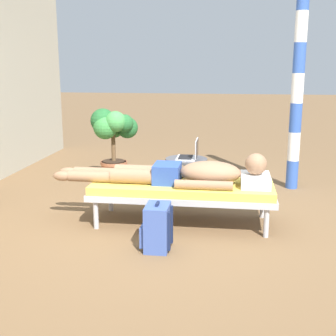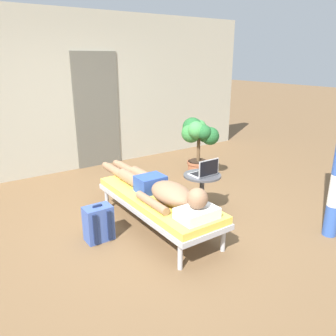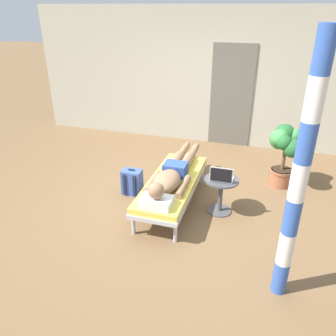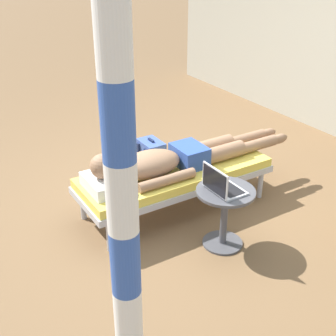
{
  "view_description": "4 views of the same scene",
  "coord_description": "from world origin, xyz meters",
  "px_view_note": "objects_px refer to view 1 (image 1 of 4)",
  "views": [
    {
      "loc": [
        -4.34,
        -0.56,
        1.59
      ],
      "look_at": [
        -0.16,
        0.02,
        0.61
      ],
      "focal_mm": 48.64,
      "sensor_mm": 36.0,
      "label": 1
    },
    {
      "loc": [
        -1.93,
        -3.13,
        1.95
      ],
      "look_at": [
        0.23,
        -0.02,
        0.69
      ],
      "focal_mm": 35.96,
      "sensor_mm": 36.0,
      "label": 2
    },
    {
      "loc": [
        1.2,
        -4.16,
        2.68
      ],
      "look_at": [
        -0.11,
        0.14,
        0.48
      ],
      "focal_mm": 35.73,
      "sensor_mm": 36.0,
      "label": 3
    },
    {
      "loc": [
        3.17,
        -2.12,
        2.35
      ],
      "look_at": [
        0.16,
        -0.26,
        0.53
      ],
      "focal_mm": 48.89,
      "sensor_mm": 36.0,
      "label": 4
    }
  ],
  "objects_px": {
    "potted_plant": "(112,134)",
    "person_reclining": "(186,174)",
    "side_table": "(186,173)",
    "lounge_chair": "(182,190)",
    "porch_post": "(297,88)",
    "backpack": "(157,228)",
    "laptop": "(191,154)"
  },
  "relations": [
    {
      "from": "side_table",
      "to": "person_reclining",
      "type": "bearing_deg",
      "value": -174.47
    },
    {
      "from": "porch_post",
      "to": "laptop",
      "type": "bearing_deg",
      "value": 123.36
    },
    {
      "from": "lounge_chair",
      "to": "side_table",
      "type": "relative_size",
      "value": 3.51
    },
    {
      "from": "laptop",
      "to": "porch_post",
      "type": "xyz_separation_m",
      "value": [
        0.82,
        -1.25,
        0.7
      ]
    },
    {
      "from": "side_table",
      "to": "lounge_chair",
      "type": "bearing_deg",
      "value": -177.51
    },
    {
      "from": "backpack",
      "to": "porch_post",
      "type": "distance_m",
      "value": 2.84
    },
    {
      "from": "person_reclining",
      "to": "side_table",
      "type": "bearing_deg",
      "value": 5.53
    },
    {
      "from": "lounge_chair",
      "to": "porch_post",
      "type": "relative_size",
      "value": 0.72
    },
    {
      "from": "person_reclining",
      "to": "laptop",
      "type": "height_order",
      "value": "laptop"
    },
    {
      "from": "potted_plant",
      "to": "porch_post",
      "type": "height_order",
      "value": "porch_post"
    },
    {
      "from": "lounge_chair",
      "to": "person_reclining",
      "type": "distance_m",
      "value": 0.17
    },
    {
      "from": "laptop",
      "to": "lounge_chair",
      "type": "bearing_deg",
      "value": 178.3
    },
    {
      "from": "lounge_chair",
      "to": "porch_post",
      "type": "xyz_separation_m",
      "value": [
        1.52,
        -1.27,
        0.94
      ]
    },
    {
      "from": "person_reclining",
      "to": "potted_plant",
      "type": "height_order",
      "value": "potted_plant"
    },
    {
      "from": "backpack",
      "to": "potted_plant",
      "type": "height_order",
      "value": "potted_plant"
    },
    {
      "from": "backpack",
      "to": "porch_post",
      "type": "xyz_separation_m",
      "value": [
        2.21,
        -1.41,
        1.09
      ]
    },
    {
      "from": "person_reclining",
      "to": "lounge_chair",
      "type": "bearing_deg",
      "value": 90.0
    },
    {
      "from": "porch_post",
      "to": "side_table",
      "type": "bearing_deg",
      "value": 122.3
    },
    {
      "from": "potted_plant",
      "to": "side_table",
      "type": "bearing_deg",
      "value": -127.08
    },
    {
      "from": "potted_plant",
      "to": "person_reclining",
      "type": "bearing_deg",
      "value": -142.87
    },
    {
      "from": "person_reclining",
      "to": "side_table",
      "type": "height_order",
      "value": "person_reclining"
    },
    {
      "from": "lounge_chair",
      "to": "potted_plant",
      "type": "relative_size",
      "value": 1.83
    },
    {
      "from": "side_table",
      "to": "backpack",
      "type": "relative_size",
      "value": 1.23
    },
    {
      "from": "lounge_chair",
      "to": "backpack",
      "type": "distance_m",
      "value": 0.72
    },
    {
      "from": "person_reclining",
      "to": "potted_plant",
      "type": "xyz_separation_m",
      "value": [
        1.52,
        1.15,
        0.15
      ]
    },
    {
      "from": "lounge_chair",
      "to": "side_table",
      "type": "distance_m",
      "value": 0.7
    },
    {
      "from": "lounge_chair",
      "to": "potted_plant",
      "type": "height_order",
      "value": "potted_plant"
    },
    {
      "from": "backpack",
      "to": "lounge_chair",
      "type": "bearing_deg",
      "value": -11.77
    },
    {
      "from": "lounge_chair",
      "to": "potted_plant",
      "type": "bearing_deg",
      "value": 36.22
    },
    {
      "from": "person_reclining",
      "to": "backpack",
      "type": "distance_m",
      "value": 0.78
    },
    {
      "from": "laptop",
      "to": "porch_post",
      "type": "distance_m",
      "value": 1.65
    },
    {
      "from": "side_table",
      "to": "backpack",
      "type": "xyz_separation_m",
      "value": [
        -1.39,
        0.11,
        -0.16
      ]
    }
  ]
}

